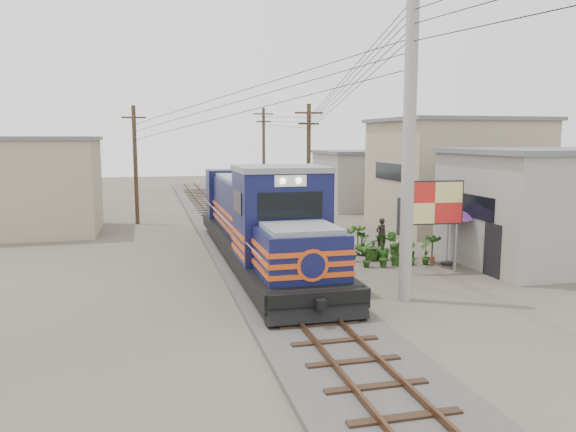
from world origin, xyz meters
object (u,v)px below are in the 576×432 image
object	(u,v)px
market_umbrella	(449,211)
vendor	(381,235)
billboard	(434,205)
locomotive	(259,222)

from	to	relation	value
market_umbrella	vendor	world-z (taller)	market_umbrella
billboard	market_umbrella	world-z (taller)	billboard
vendor	billboard	bearing A→B (deg)	77.09
billboard	vendor	distance (m)	4.77
billboard	locomotive	bearing A→B (deg)	157.98
locomotive	billboard	xyz separation A→B (m)	(6.12, -3.03, 0.85)
locomotive	market_umbrella	xyz separation A→B (m)	(7.37, -1.94, 0.46)
billboard	vendor	size ratio (longest dim) A/B	2.34
locomotive	vendor	world-z (taller)	locomotive
locomotive	billboard	size ratio (longest dim) A/B	4.63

